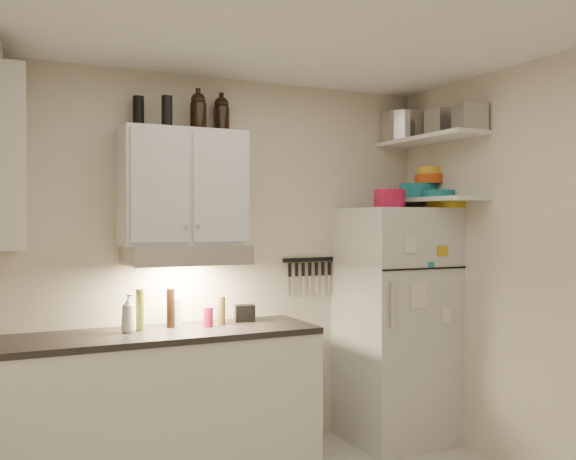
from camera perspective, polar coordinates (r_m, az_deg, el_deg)
name	(u,v)px	position (r m, az deg, el deg)	size (l,w,h in m)	color
ceiling	(322,13)	(3.26, 3.03, 18.71)	(3.20, 3.00, 0.02)	white
back_wall	(218,265)	(4.50, -6.25, -3.10)	(3.20, 0.02, 2.60)	beige
right_wall	(560,273)	(4.14, 23.03, -3.51)	(0.02, 3.00, 2.60)	beige
base_cabinet	(151,409)	(4.20, -12.12, -15.33)	(2.10, 0.60, 0.88)	white
countertop	(150,335)	(4.10, -12.14, -9.14)	(2.10, 0.62, 0.04)	black
upper_cabinet	(183,187)	(4.24, -9.31, 3.75)	(0.80, 0.33, 0.75)	white
range_hood	(186,255)	(4.17, -9.05, -2.18)	(0.76, 0.46, 0.12)	silver
fridge	(396,324)	(4.81, 9.54, -8.25)	(0.70, 0.68, 1.70)	silver
shelf_hi	(430,139)	(4.80, 12.49, 7.89)	(0.30, 0.95, 0.03)	white
shelf_lo	(430,200)	(4.77, 12.47, 2.63)	(0.30, 0.95, 0.03)	white
knife_strip	(309,260)	(4.75, 1.85, -2.65)	(0.42, 0.02, 0.03)	black
dutch_oven	(390,199)	(4.59, 9.02, 2.77)	(0.22, 0.22, 0.13)	#AE143B
book_stack	(446,203)	(4.72, 13.90, 2.36)	(0.17, 0.22, 0.07)	gold
spice_jar	(401,201)	(4.74, 9.98, 2.59)	(0.07, 0.07, 0.11)	silver
stock_pot	(402,128)	(5.11, 10.13, 8.93)	(0.32, 0.32, 0.23)	silver
tin_a	(442,123)	(4.79, 13.54, 9.24)	(0.19, 0.17, 0.19)	#AAAAAD
tin_b	(470,118)	(4.58, 15.85, 9.57)	(0.18, 0.18, 0.18)	#AAAAAD
bowl_teal	(418,191)	(4.97, 11.50, 3.39)	(0.28, 0.28, 0.11)	teal
bowl_orange	(430,179)	(4.96, 12.48, 4.44)	(0.23, 0.23, 0.07)	#CC4813
bowl_yellow	(430,171)	(4.96, 12.48, 5.16)	(0.18, 0.18, 0.06)	yellow
plates	(439,194)	(4.79, 13.25, 3.13)	(0.22, 0.22, 0.06)	teal
growler_a	(198,111)	(4.30, -7.99, 10.43)	(0.11, 0.11, 0.25)	black
growler_b	(221,115)	(4.45, -5.93, 10.14)	(0.11, 0.11, 0.26)	black
thermos_a	(167,112)	(4.20, -10.71, 10.30)	(0.07, 0.07, 0.20)	black
thermos_b	(138,112)	(4.29, -13.16, 10.14)	(0.07, 0.07, 0.21)	black
soap_bottle	(129,311)	(4.09, -13.99, -7.01)	(0.10, 0.10, 0.26)	white
pepper_mill	(221,310)	(4.31, -5.99, -7.11)	(0.06, 0.06, 0.19)	brown
oil_bottle	(140,310)	(4.14, -13.02, -6.94)	(0.05, 0.05, 0.26)	#555F17
vinegar_bottle	(171,308)	(4.22, -10.39, -6.84)	(0.05, 0.05, 0.25)	black
clear_bottle	(177,312)	(4.25, -9.85, -7.23)	(0.06, 0.06, 0.19)	silver
red_jar	(208,317)	(4.22, -7.11, -7.69)	(0.06, 0.06, 0.13)	#AE143B
caddy	(245,313)	(4.43, -3.86, -7.38)	(0.13, 0.09, 0.11)	black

